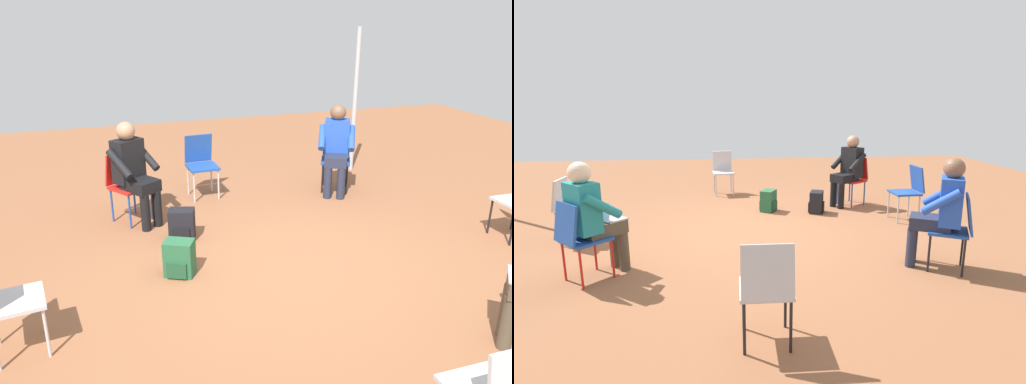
% 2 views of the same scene
% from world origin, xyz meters
% --- Properties ---
extents(ground_plane, '(14.94, 14.94, 0.00)m').
position_xyz_m(ground_plane, '(0.00, 0.00, 0.00)').
color(ground_plane, brown).
extents(chair_south, '(0.42, 0.45, 0.85)m').
position_xyz_m(chair_south, '(0.34, -2.49, 0.50)').
color(chair_south, '#1E4799').
rests_on(chair_south, ground).
extents(chair_east, '(0.48, 0.45, 0.85)m').
position_xyz_m(chair_east, '(2.48, 0.42, 0.50)').
color(chair_east, '#B7B7BC').
rests_on(chair_east, ground).
extents(chair_west, '(0.44, 0.41, 0.85)m').
position_xyz_m(chair_west, '(-2.76, 0.02, 0.50)').
color(chair_west, '#B7B7BC').
rests_on(chair_west, ground).
extents(chair_north, '(0.41, 0.44, 0.85)m').
position_xyz_m(chair_north, '(-0.19, 2.36, 0.50)').
color(chair_north, '#B7B7BC').
rests_on(chair_north, ground).
extents(chair_southwest, '(0.55, 0.57, 0.85)m').
position_xyz_m(chair_southwest, '(-1.55, -2.15, 0.50)').
color(chair_southwest, '#1E4799').
rests_on(chair_southwest, ground).
extents(chair_southeast, '(0.56, 0.58, 0.85)m').
position_xyz_m(chair_southeast, '(1.39, -1.94, 0.50)').
color(chair_southeast, red).
rests_on(chair_southeast, ground).
extents(chair_northwest, '(0.59, 0.58, 0.85)m').
position_xyz_m(chair_northwest, '(-1.46, 1.80, 0.50)').
color(chair_northwest, '#1E4799').
rests_on(chair_northwest, ground).
extents(person_with_laptop, '(0.64, 0.63, 1.24)m').
position_xyz_m(person_with_laptop, '(-1.34, 1.68, 0.69)').
color(person_with_laptop, '#4C4233').
rests_on(person_with_laptop, ground).
extents(person_in_black, '(0.63, 0.63, 1.24)m').
position_xyz_m(person_in_black, '(1.30, -1.80, 0.69)').
color(person_in_black, black).
rests_on(person_in_black, ground).
extents(person_in_blue, '(0.62, 0.62, 1.24)m').
position_xyz_m(person_in_blue, '(-1.47, -2.00, 0.69)').
color(person_in_blue, '#23283D').
rests_on(person_in_blue, ground).
extents(backpack_near_laptop_user, '(0.33, 0.30, 0.36)m').
position_xyz_m(backpack_near_laptop_user, '(0.88, -1.15, 0.16)').
color(backpack_near_laptop_user, black).
rests_on(backpack_near_laptop_user, ground).
extents(backpack_by_empty_chair, '(0.34, 0.31, 0.36)m').
position_xyz_m(backpack_by_empty_chair, '(1.06, -0.36, 0.16)').
color(backpack_by_empty_chair, '#235B38').
rests_on(backpack_by_empty_chair, ground).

